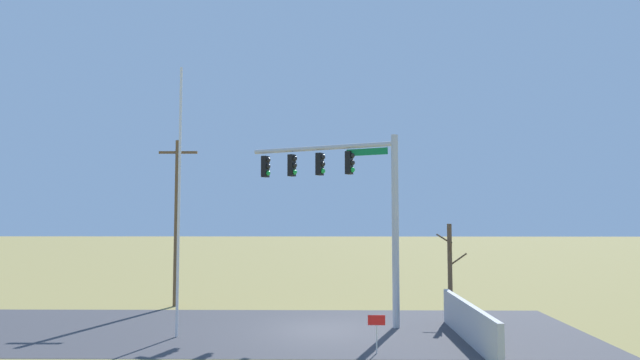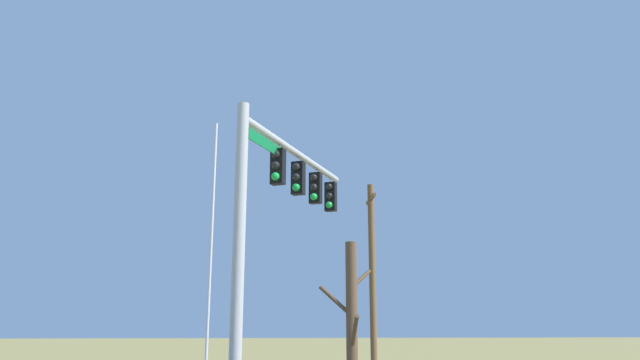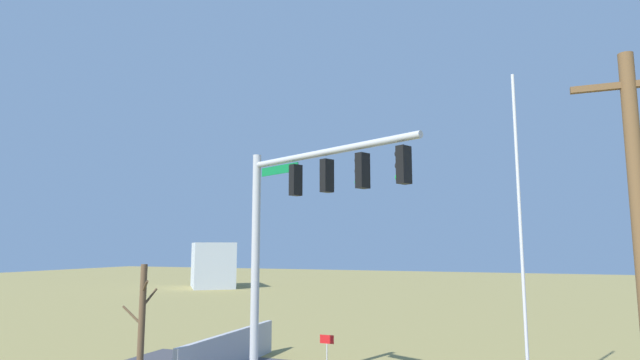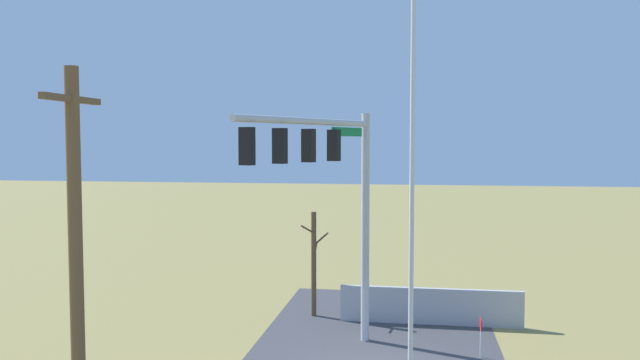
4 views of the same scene
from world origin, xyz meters
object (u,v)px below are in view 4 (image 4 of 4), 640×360
Objects in this scene: utility_pole at (76,276)px; flagpole at (412,228)px; signal_mast at (333,181)px; bare_tree at (314,263)px; open_sign at (481,329)px.

flagpole is at bearing -73.13° from utility_pole.
flagpole is at bearing -158.95° from signal_mast.
open_sign is at bearing -122.94° from bare_tree.
flagpole is 11.91m from bare_tree.
utility_pole reaches higher than signal_mast.
flagpole reaches higher than open_sign.
bare_tree is (12.77, -2.37, -2.14)m from utility_pole.
signal_mast is 6.28× the size of open_sign.
signal_mast is 6.85m from flagpole.
flagpole is 1.23× the size of utility_pole.
utility_pole is (-1.87, 6.17, -0.78)m from flagpole.
flagpole is 8.44m from open_sign.
bare_tree is at bearing -10.51° from utility_pole.
signal_mast is 6.51m from open_sign.
bare_tree is at bearing 19.24° from flagpole.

